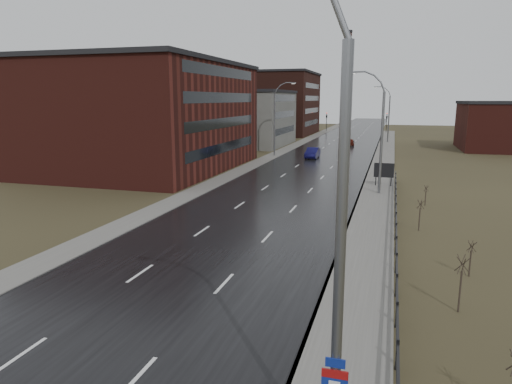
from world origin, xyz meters
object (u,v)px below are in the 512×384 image
Objects in this scene: billboard at (384,171)px; car_near at (313,153)px; car_far at (350,142)px; streetlight_main at (326,231)px.

billboard is 0.52× the size of car_near.
billboard reaches higher than car_near.
billboard is at bearing 96.20° from car_far.
streetlight_main is 38.15m from billboard.
billboard is 41.93m from car_far.
streetlight_main is at bearing -80.12° from car_near.
billboard is at bearing 89.05° from streetlight_main.
car_far is at bearing 79.92° from car_near.
billboard is 23.46m from car_near.
car_far is at bearing 94.70° from streetlight_main.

